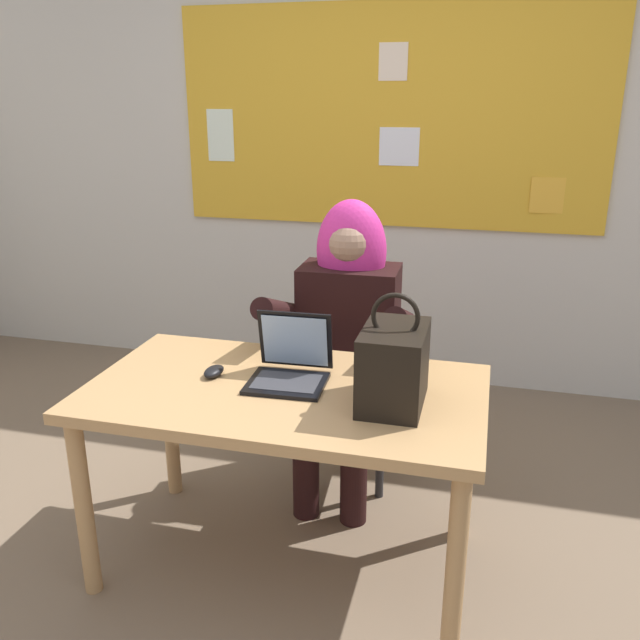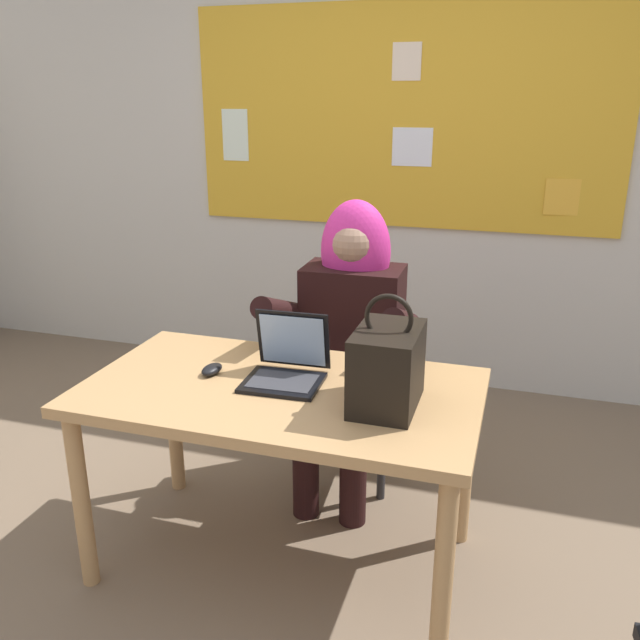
% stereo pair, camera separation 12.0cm
% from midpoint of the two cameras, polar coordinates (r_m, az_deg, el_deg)
% --- Properties ---
extents(ground_plane, '(24.00, 24.00, 0.00)m').
position_cam_midpoint_polar(ground_plane, '(2.59, -4.20, -21.63)').
color(ground_plane, '#75604C').
extents(wall_back_bulletin, '(6.18, 2.06, 2.71)m').
position_cam_midpoint_polar(wall_back_bulletin, '(3.93, 4.89, 14.18)').
color(wall_back_bulletin, beige).
rests_on(wall_back_bulletin, ground).
extents(desk_main, '(1.37, 0.77, 0.72)m').
position_cam_midpoint_polar(desk_main, '(2.35, -4.45, -7.72)').
color(desk_main, tan).
rests_on(desk_main, ground).
extents(chair_at_desk, '(0.45, 0.45, 0.91)m').
position_cam_midpoint_polar(chair_at_desk, '(3.03, 1.43, -3.73)').
color(chair_at_desk, '#4C1E19').
rests_on(chair_at_desk, ground).
extents(person_costumed, '(0.60, 0.61, 1.26)m').
position_cam_midpoint_polar(person_costumed, '(2.83, 1.03, -0.38)').
color(person_costumed, black).
rests_on(person_costumed, ground).
extents(laptop, '(0.28, 0.28, 0.23)m').
position_cam_midpoint_polar(laptop, '(2.35, -4.04, -3.97)').
color(laptop, black).
rests_on(laptop, desk_main).
extents(computer_mouse, '(0.07, 0.11, 0.03)m').
position_cam_midpoint_polar(computer_mouse, '(2.44, -10.46, -4.35)').
color(computer_mouse, black).
rests_on(computer_mouse, desk_main).
extents(handbag, '(0.20, 0.30, 0.38)m').
position_cam_midpoint_polar(handbag, '(2.15, 4.72, -3.92)').
color(handbag, black).
rests_on(handbag, desk_main).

